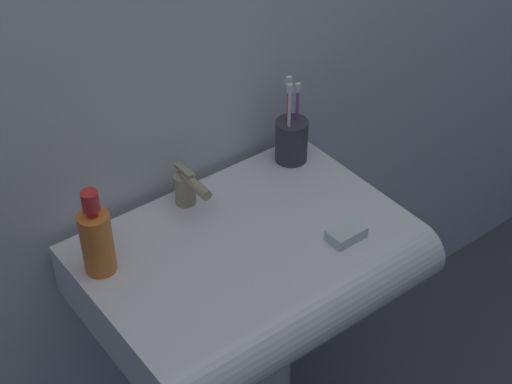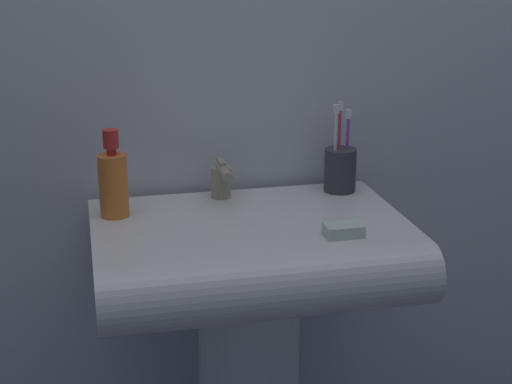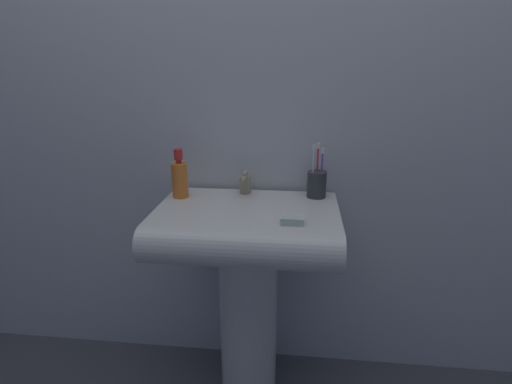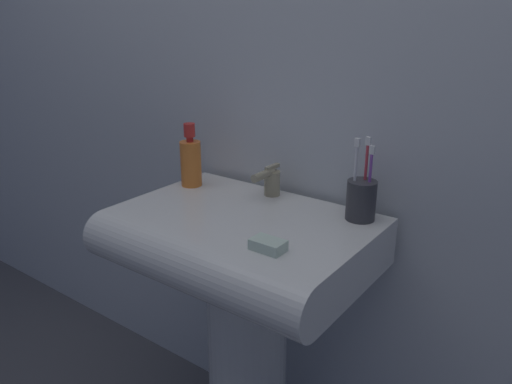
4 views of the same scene
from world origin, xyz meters
The scene contains 7 objects.
wall_back centered at (0.00, 0.24, 1.20)m, with size 5.00×0.05×2.40m, color silver.
sink_pedestal centered at (0.00, 0.00, 0.34)m, with size 0.22×0.22×0.68m, color white.
sink_basin centered at (0.00, -0.05, 0.74)m, with size 0.64×0.46×0.12m.
faucet centered at (-0.03, 0.15, 0.85)m, with size 0.04×0.11×0.09m.
toothbrush_cup centered at (0.24, 0.14, 0.86)m, with size 0.07×0.07×0.20m.
soap_bottle centered at (-0.27, 0.08, 0.88)m, with size 0.06×0.06×0.18m.
bar_soap centered at (0.16, -0.13, 0.82)m, with size 0.07×0.05×0.02m, color silver.
Camera 1 is at (-0.68, -0.94, 1.84)m, focal length 55.00 mm.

